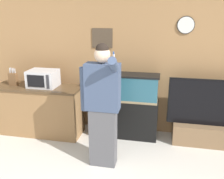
{
  "coord_description": "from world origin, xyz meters",
  "views": [
    {
      "loc": [
        0.75,
        -1.64,
        2.19
      ],
      "look_at": [
        0.02,
        1.88,
        1.05
      ],
      "focal_mm": 40.0,
      "sensor_mm": 36.0,
      "label": 1
    }
  ],
  "objects_px": {
    "knife_block": "(13,79)",
    "person_standing": "(102,105)",
    "aquarium_on_stand": "(125,106)",
    "microwave": "(43,78)",
    "tv_on_stand": "(208,126)",
    "counter_island": "(39,110)"
  },
  "relations": [
    {
      "from": "person_standing",
      "to": "tv_on_stand",
      "type": "bearing_deg",
      "value": 30.14
    },
    {
      "from": "knife_block",
      "to": "person_standing",
      "type": "relative_size",
      "value": 0.18
    },
    {
      "from": "knife_block",
      "to": "aquarium_on_stand",
      "type": "xyz_separation_m",
      "value": [
        2.01,
        0.2,
        -0.44
      ]
    },
    {
      "from": "knife_block",
      "to": "aquarium_on_stand",
      "type": "relative_size",
      "value": 0.27
    },
    {
      "from": "microwave",
      "to": "tv_on_stand",
      "type": "xyz_separation_m",
      "value": [
        2.87,
        0.18,
        -0.72
      ]
    },
    {
      "from": "tv_on_stand",
      "to": "person_standing",
      "type": "height_order",
      "value": "person_standing"
    },
    {
      "from": "aquarium_on_stand",
      "to": "person_standing",
      "type": "xyz_separation_m",
      "value": [
        -0.18,
        -0.93,
        0.35
      ]
    },
    {
      "from": "person_standing",
      "to": "counter_island",
      "type": "bearing_deg",
      "value": 151.71
    },
    {
      "from": "counter_island",
      "to": "aquarium_on_stand",
      "type": "height_order",
      "value": "aquarium_on_stand"
    },
    {
      "from": "microwave",
      "to": "tv_on_stand",
      "type": "bearing_deg",
      "value": 3.58
    },
    {
      "from": "counter_island",
      "to": "person_standing",
      "type": "relative_size",
      "value": 0.89
    },
    {
      "from": "counter_island",
      "to": "person_standing",
      "type": "height_order",
      "value": "person_standing"
    },
    {
      "from": "knife_block",
      "to": "tv_on_stand",
      "type": "height_order",
      "value": "knife_block"
    },
    {
      "from": "aquarium_on_stand",
      "to": "tv_on_stand",
      "type": "relative_size",
      "value": 0.83
    },
    {
      "from": "person_standing",
      "to": "aquarium_on_stand",
      "type": "bearing_deg",
      "value": 79.12
    },
    {
      "from": "tv_on_stand",
      "to": "aquarium_on_stand",
      "type": "bearing_deg",
      "value": -179.91
    },
    {
      "from": "knife_block",
      "to": "person_standing",
      "type": "height_order",
      "value": "person_standing"
    },
    {
      "from": "aquarium_on_stand",
      "to": "tv_on_stand",
      "type": "xyz_separation_m",
      "value": [
        1.43,
        0.0,
        -0.25
      ]
    },
    {
      "from": "microwave",
      "to": "aquarium_on_stand",
      "type": "height_order",
      "value": "microwave"
    },
    {
      "from": "microwave",
      "to": "aquarium_on_stand",
      "type": "relative_size",
      "value": 0.43
    },
    {
      "from": "aquarium_on_stand",
      "to": "tv_on_stand",
      "type": "bearing_deg",
      "value": 0.09
    },
    {
      "from": "counter_island",
      "to": "tv_on_stand",
      "type": "height_order",
      "value": "tv_on_stand"
    }
  ]
}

